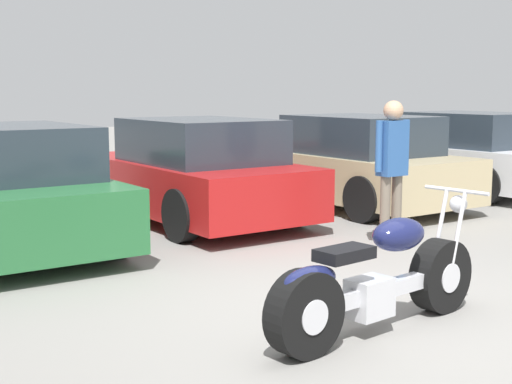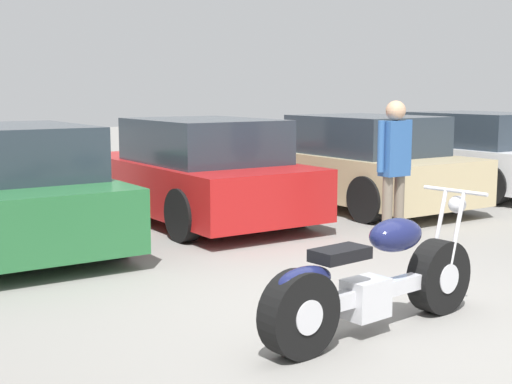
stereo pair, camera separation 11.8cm
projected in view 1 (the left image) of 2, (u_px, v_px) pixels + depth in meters
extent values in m
plane|color=gray|center=(372.00, 314.00, 5.95)|extent=(60.00, 60.00, 0.00)
cylinder|color=black|center=(440.00, 276.00, 5.99)|extent=(0.64, 0.26, 0.62)
cylinder|color=silver|center=(440.00, 276.00, 5.99)|extent=(0.27, 0.24, 0.25)
cylinder|color=black|center=(305.00, 314.00, 4.97)|extent=(0.64, 0.26, 0.62)
cylinder|color=silver|center=(305.00, 314.00, 4.97)|extent=(0.27, 0.24, 0.25)
cube|color=silver|center=(379.00, 291.00, 5.48)|extent=(1.22, 0.24, 0.12)
cube|color=silver|center=(369.00, 298.00, 5.41)|extent=(0.36, 0.27, 0.30)
ellipsoid|color=#191E4C|center=(399.00, 235.00, 5.56)|extent=(0.55, 0.36, 0.26)
cube|color=black|center=(344.00, 254.00, 5.17)|extent=(0.46, 0.28, 0.09)
ellipsoid|color=#191E4C|center=(310.00, 280.00, 4.97)|extent=(0.50, 0.25, 0.20)
cylinder|color=silver|center=(458.00, 235.00, 5.93)|extent=(0.22, 0.06, 0.72)
cylinder|color=silver|center=(439.00, 231.00, 6.07)|extent=(0.22, 0.06, 0.72)
cylinder|color=silver|center=(456.00, 190.00, 6.01)|extent=(0.10, 0.62, 0.03)
sphere|color=silver|center=(458.00, 204.00, 6.05)|extent=(0.15, 0.15, 0.15)
cylinder|color=silver|center=(336.00, 311.00, 5.39)|extent=(1.22, 0.21, 0.08)
cube|color=#286B38|center=(2.00, 204.00, 8.43)|extent=(1.86, 4.09, 0.68)
cube|color=#28333D|center=(5.00, 152.00, 8.14)|extent=(1.64, 2.13, 0.60)
cylinder|color=black|center=(42.00, 200.00, 9.98)|extent=(0.20, 0.67, 0.67)
cylinder|color=black|center=(114.00, 228.00, 7.91)|extent=(0.20, 0.67, 0.67)
cube|color=red|center=(192.00, 184.00, 10.23)|extent=(1.86, 4.09, 0.68)
cube|color=#28333D|center=(200.00, 140.00, 9.94)|extent=(1.64, 2.13, 0.60)
cylinder|color=black|center=(101.00, 191.00, 10.80)|extent=(0.20, 0.67, 0.67)
cylinder|color=black|center=(200.00, 183.00, 11.78)|extent=(0.20, 0.67, 0.67)
cylinder|color=black|center=(181.00, 215.00, 8.73)|extent=(0.20, 0.67, 0.67)
cylinder|color=black|center=(294.00, 203.00, 9.70)|extent=(0.20, 0.67, 0.67)
cube|color=#C6B284|center=(350.00, 173.00, 11.52)|extent=(1.86, 4.09, 0.68)
cube|color=#28333D|center=(361.00, 135.00, 11.23)|extent=(1.64, 2.13, 0.60)
cylinder|color=black|center=(261.00, 180.00, 12.09)|extent=(0.20, 0.67, 0.67)
cylinder|color=black|center=(339.00, 174.00, 13.07)|extent=(0.20, 0.67, 0.67)
cylinder|color=black|center=(364.00, 199.00, 10.02)|extent=(0.20, 0.67, 0.67)
cylinder|color=black|center=(447.00, 190.00, 11.00)|extent=(0.20, 0.67, 0.67)
cube|color=white|center=(460.00, 163.00, 13.10)|extent=(1.86, 4.09, 0.68)
cube|color=#28333D|center=(472.00, 129.00, 12.81)|extent=(1.64, 2.13, 0.60)
cylinder|color=black|center=(376.00, 170.00, 13.68)|extent=(0.20, 0.67, 0.67)
cylinder|color=black|center=(438.00, 165.00, 14.65)|extent=(0.20, 0.67, 0.67)
cylinder|color=black|center=(486.00, 184.00, 11.60)|extent=(0.20, 0.67, 0.67)
cylinder|color=#726656|center=(385.00, 212.00, 8.39)|extent=(0.12, 0.12, 0.86)
cylinder|color=#726656|center=(396.00, 211.00, 8.49)|extent=(0.12, 0.12, 0.86)
cube|color=#2D5999|center=(392.00, 148.00, 8.33)|extent=(0.34, 0.20, 0.64)
cylinder|color=#2D5999|center=(379.00, 146.00, 8.21)|extent=(0.08, 0.08, 0.59)
cylinder|color=#2D5999|center=(406.00, 145.00, 8.45)|extent=(0.08, 0.08, 0.59)
sphere|color=tan|center=(393.00, 111.00, 8.27)|extent=(0.23, 0.23, 0.23)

